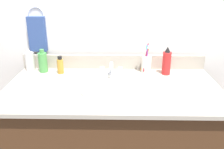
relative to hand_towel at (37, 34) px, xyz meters
The scene contains 12 objects.
countertop 0.62m from the hand_towel, 33.01° to the right, with size 1.17×0.61×0.02m, color #B2A899.
backsplash 0.52m from the hand_towel, ahead, with size 1.17×0.02×0.09m, color #B2A899.
back_wall 0.63m from the hand_towel, ahead, with size 2.27×0.04×1.30m, color white.
towel_ring 0.12m from the hand_towel, 90.00° to the left, with size 0.10×0.10×0.01m, color silver.
hand_towel is the anchor object (origin of this frame).
sink_basin 0.63m from the hand_towel, 35.42° to the right, with size 0.34×0.34×0.11m.
faucet 0.53m from the hand_towel, 16.77° to the right, with size 0.16×0.10×0.08m.
bottle_lotion_white 0.18m from the hand_towel, 120.05° to the right, with size 0.06×0.06×0.14m.
bottle_oil_amber 0.26m from the hand_towel, 36.28° to the right, with size 0.04×0.04×0.11m.
bottle_toner_green 0.19m from the hand_towel, 63.44° to the right, with size 0.06×0.06×0.14m.
bottle_spray_red 0.83m from the hand_towel, ahead, with size 0.05×0.05×0.17m.
cup_white_ceramic 0.71m from the hand_towel, ahead, with size 0.07×0.07×0.18m.
Camera 1 is at (0.02, -1.22, 1.38)m, focal length 39.42 mm.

